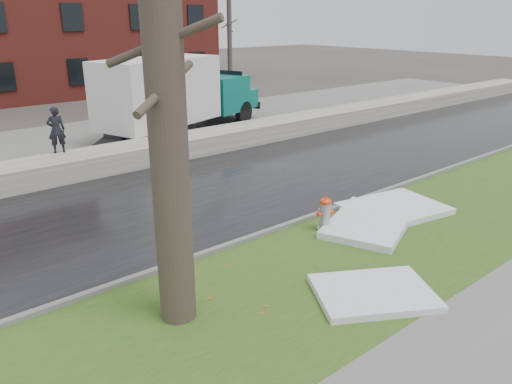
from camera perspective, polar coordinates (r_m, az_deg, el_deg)
ground at (r=11.83m, az=5.09°, el=-6.25°), size 120.00×120.00×0.00m
verge at (r=11.07m, az=9.68°, el=-8.27°), size 60.00×4.50×0.04m
road at (r=15.08m, az=-6.99°, el=-0.42°), size 60.00×7.00×0.03m
parking_lot at (r=22.43m, az=-18.99°, el=5.33°), size 60.00×9.00×0.03m
curb at (r=12.45m, az=1.86°, el=-4.44°), size 60.00×0.15×0.14m
snowbank at (r=18.49m, az=-14.18°, el=4.07°), size 60.00×1.60×0.75m
brick_building at (r=38.69m, az=-26.73°, el=17.45°), size 26.00×12.00×10.00m
bg_tree_right at (r=39.37m, az=-3.04°, el=16.96°), size 1.40×1.62×6.50m
fire_hydrant at (r=12.49m, az=7.88°, el=-2.32°), size 0.45×0.41×0.90m
tree at (r=7.91m, az=-10.30°, el=11.05°), size 1.50×1.70×7.88m
box_truck at (r=22.62m, az=-9.16°, el=10.95°), size 10.38×4.99×3.46m
worker at (r=17.97m, az=-21.86°, el=6.61°), size 0.64×0.49×1.56m
snow_patch_near at (r=14.22m, az=15.48°, el=-1.81°), size 2.92×2.44×0.16m
snow_patch_far at (r=10.01m, az=13.29°, el=-11.15°), size 2.71×2.49×0.14m
snow_patch_side at (r=13.11m, az=12.84°, el=-3.39°), size 3.27×2.73×0.18m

